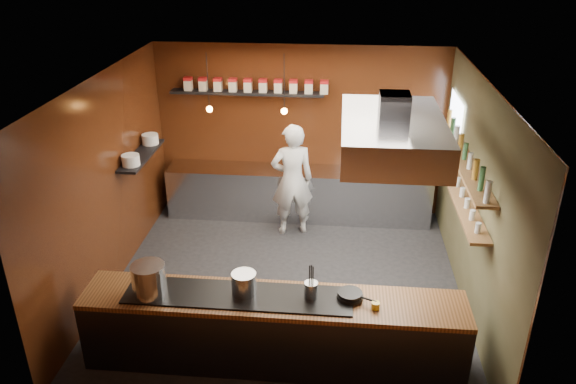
# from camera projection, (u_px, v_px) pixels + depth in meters

# --- Properties ---
(floor) EXTENTS (5.00, 5.00, 0.00)m
(floor) POSITION_uv_depth(u_px,v_px,m) (287.00, 285.00, 8.19)
(floor) COLOR black
(floor) RESTS_ON ground
(back_wall) EXTENTS (5.00, 0.00, 5.00)m
(back_wall) POSITION_uv_depth(u_px,v_px,m) (300.00, 131.00, 9.80)
(back_wall) COLOR #3A160A
(back_wall) RESTS_ON ground
(left_wall) EXTENTS (0.00, 5.00, 5.00)m
(left_wall) POSITION_uv_depth(u_px,v_px,m) (107.00, 185.00, 7.76)
(left_wall) COLOR #3A160A
(left_wall) RESTS_ON ground
(right_wall) EXTENTS (0.00, 5.00, 5.00)m
(right_wall) POSITION_uv_depth(u_px,v_px,m) (476.00, 199.00, 7.34)
(right_wall) COLOR #464528
(right_wall) RESTS_ON ground
(ceiling) EXTENTS (5.00, 5.00, 0.00)m
(ceiling) POSITION_uv_depth(u_px,v_px,m) (286.00, 82.00, 6.91)
(ceiling) COLOR silver
(ceiling) RESTS_ON back_wall
(window_pane) EXTENTS (0.00, 1.00, 1.00)m
(window_pane) POSITION_uv_depth(u_px,v_px,m) (454.00, 128.00, 8.70)
(window_pane) COLOR white
(window_pane) RESTS_ON right_wall
(prep_counter) EXTENTS (4.60, 0.65, 0.90)m
(prep_counter) POSITION_uv_depth(u_px,v_px,m) (298.00, 193.00, 9.95)
(prep_counter) COLOR silver
(prep_counter) RESTS_ON floor
(pass_counter) EXTENTS (4.40, 0.72, 0.94)m
(pass_counter) POSITION_uv_depth(u_px,v_px,m) (273.00, 330.00, 6.55)
(pass_counter) COLOR #38383D
(pass_counter) RESTS_ON floor
(tin_shelf) EXTENTS (2.60, 0.26, 0.04)m
(tin_shelf) POSITION_uv_depth(u_px,v_px,m) (247.00, 93.00, 9.45)
(tin_shelf) COLOR black
(tin_shelf) RESTS_ON back_wall
(plate_shelf) EXTENTS (0.30, 1.40, 0.04)m
(plate_shelf) POSITION_uv_depth(u_px,v_px,m) (142.00, 155.00, 8.63)
(plate_shelf) COLOR black
(plate_shelf) RESTS_ON left_wall
(bottle_shelf_upper) EXTENTS (0.26, 2.80, 0.04)m
(bottle_shelf_upper) POSITION_uv_depth(u_px,v_px,m) (464.00, 161.00, 7.44)
(bottle_shelf_upper) COLOR olive
(bottle_shelf_upper) RESTS_ON right_wall
(bottle_shelf_lower) EXTENTS (0.26, 2.80, 0.04)m
(bottle_shelf_lower) POSITION_uv_depth(u_px,v_px,m) (459.00, 193.00, 7.64)
(bottle_shelf_lower) COLOR olive
(bottle_shelf_lower) RESTS_ON right_wall
(extractor_hood) EXTENTS (1.20, 2.00, 0.72)m
(extractor_hood) POSITION_uv_depth(u_px,v_px,m) (392.00, 134.00, 6.65)
(extractor_hood) COLOR #38383D
(extractor_hood) RESTS_ON ceiling
(pendant_left) EXTENTS (0.10, 0.10, 0.95)m
(pendant_left) POSITION_uv_depth(u_px,v_px,m) (209.00, 106.00, 8.92)
(pendant_left) COLOR black
(pendant_left) RESTS_ON ceiling
(pendant_right) EXTENTS (0.10, 0.10, 0.95)m
(pendant_right) POSITION_uv_depth(u_px,v_px,m) (284.00, 108.00, 8.82)
(pendant_right) COLOR black
(pendant_right) RESTS_ON ceiling
(storage_tins) EXTENTS (2.43, 0.13, 0.22)m
(storage_tins) POSITION_uv_depth(u_px,v_px,m) (255.00, 85.00, 9.38)
(storage_tins) COLOR beige
(storage_tins) RESTS_ON tin_shelf
(plate_stacks) EXTENTS (0.26, 1.16, 0.16)m
(plate_stacks) POSITION_uv_depth(u_px,v_px,m) (141.00, 149.00, 8.59)
(plate_stacks) COLOR white
(plate_stacks) RESTS_ON plate_shelf
(bottles) EXTENTS (0.06, 2.66, 0.24)m
(bottles) POSITION_uv_depth(u_px,v_px,m) (465.00, 151.00, 7.38)
(bottles) COLOR silver
(bottles) RESTS_ON bottle_shelf_upper
(wine_glasses) EXTENTS (0.07, 2.37, 0.13)m
(wine_glasses) POSITION_uv_depth(u_px,v_px,m) (460.00, 187.00, 7.61)
(wine_glasses) COLOR silver
(wine_glasses) RESTS_ON bottle_shelf_lower
(stockpot_large) EXTENTS (0.47, 0.47, 0.38)m
(stockpot_large) POSITION_uv_depth(u_px,v_px,m) (149.00, 280.00, 6.32)
(stockpot_large) COLOR silver
(stockpot_large) RESTS_ON pass_counter
(stockpot_small) EXTENTS (0.37, 0.37, 0.27)m
(stockpot_small) POSITION_uv_depth(u_px,v_px,m) (244.00, 283.00, 6.35)
(stockpot_small) COLOR #B5B7BC
(stockpot_small) RESTS_ON pass_counter
(utensil_crock) EXTENTS (0.19, 0.19, 0.20)m
(utensil_crock) POSITION_uv_depth(u_px,v_px,m) (311.00, 290.00, 6.29)
(utensil_crock) COLOR #B8BABF
(utensil_crock) RESTS_ON pass_counter
(frying_pan) EXTENTS (0.45, 0.30, 0.07)m
(frying_pan) POSITION_uv_depth(u_px,v_px,m) (350.00, 295.00, 6.31)
(frying_pan) COLOR black
(frying_pan) RESTS_ON pass_counter
(butter_jar) EXTENTS (0.11, 0.11, 0.08)m
(butter_jar) POSITION_uv_depth(u_px,v_px,m) (376.00, 306.00, 6.16)
(butter_jar) COLOR gold
(butter_jar) RESTS_ON pass_counter
(espresso_machine) EXTENTS (0.50, 0.48, 0.45)m
(espresso_machine) POSITION_uv_depth(u_px,v_px,m) (389.00, 160.00, 9.57)
(espresso_machine) COLOR black
(espresso_machine) RESTS_ON prep_counter
(chef) EXTENTS (0.80, 0.62, 1.92)m
(chef) POSITION_uv_depth(u_px,v_px,m) (292.00, 180.00, 9.22)
(chef) COLOR white
(chef) RESTS_ON floor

